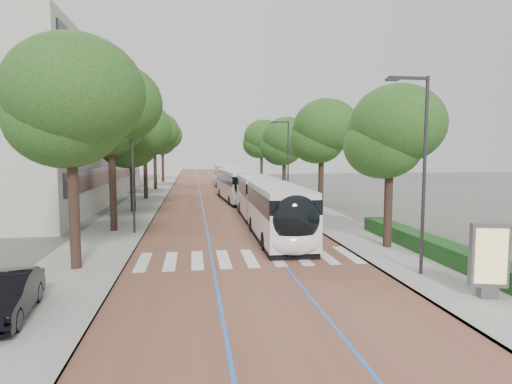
% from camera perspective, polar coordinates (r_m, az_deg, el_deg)
% --- Properties ---
extents(ground, '(160.00, 160.00, 0.00)m').
position_cam_1_polar(ground, '(19.88, -1.07, -9.58)').
color(ground, '#51544C').
rests_on(ground, ground).
extents(road, '(11.00, 140.00, 0.02)m').
position_cam_1_polar(road, '(59.33, -6.00, 0.39)').
color(road, brown).
rests_on(road, ground).
extents(sidewalk_left, '(4.00, 140.00, 0.12)m').
position_cam_1_polar(sidewalk_left, '(59.49, -13.24, 0.33)').
color(sidewalk_left, gray).
rests_on(sidewalk_left, ground).
extents(sidewalk_right, '(4.00, 140.00, 0.12)m').
position_cam_1_polar(sidewalk_right, '(60.10, 1.16, 0.53)').
color(sidewalk_right, gray).
rests_on(sidewalk_right, ground).
extents(kerb_left, '(0.20, 140.00, 0.14)m').
position_cam_1_polar(kerb_left, '(59.36, -11.41, 0.36)').
color(kerb_left, gray).
rests_on(kerb_left, ground).
extents(kerb_right, '(0.20, 140.00, 0.14)m').
position_cam_1_polar(kerb_right, '(59.82, -0.63, 0.50)').
color(kerb_right, gray).
rests_on(kerb_right, ground).
extents(zebra_crossing, '(10.55, 3.60, 0.01)m').
position_cam_1_polar(zebra_crossing, '(20.86, -0.87, -8.79)').
color(zebra_crossing, silver).
rests_on(zebra_crossing, ground).
extents(lane_line_left, '(0.12, 126.00, 0.01)m').
position_cam_1_polar(lane_line_left, '(59.28, -7.55, 0.38)').
color(lane_line_left, blue).
rests_on(lane_line_left, road).
extents(lane_line_right, '(0.12, 126.00, 0.01)m').
position_cam_1_polar(lane_line_right, '(59.41, -4.46, 0.42)').
color(lane_line_right, blue).
rests_on(lane_line_right, road).
extents(office_building, '(18.11, 40.00, 14.00)m').
position_cam_1_polar(office_building, '(50.08, -28.49, 6.86)').
color(office_building, '#A5A399').
rests_on(office_building, ground).
extents(hedge, '(1.20, 14.00, 0.80)m').
position_cam_1_polar(hedge, '(22.75, 22.48, -6.73)').
color(hedge, '#164016').
rests_on(hedge, sidewalk_right).
extents(streetlight_near, '(1.82, 0.20, 8.00)m').
position_cam_1_polar(streetlight_near, '(18.44, 21.10, 4.05)').
color(streetlight_near, '#313033').
rests_on(streetlight_near, sidewalk_right).
extents(streetlight_far, '(1.82, 0.20, 8.00)m').
position_cam_1_polar(streetlight_far, '(42.04, 4.07, 4.93)').
color(streetlight_far, '#313033').
rests_on(streetlight_far, sidewalk_right).
extents(lamp_post_left, '(0.14, 0.14, 8.00)m').
position_cam_1_polar(lamp_post_left, '(27.32, -16.10, 3.04)').
color(lamp_post_left, '#313033').
rests_on(lamp_post_left, sidewalk_left).
extents(trees_left, '(6.14, 60.91, 10.02)m').
position_cam_1_polar(trees_left, '(45.42, -14.91, 7.60)').
color(trees_left, black).
rests_on(trees_left, ground).
extents(trees_right, '(5.90, 47.36, 9.31)m').
position_cam_1_polar(trees_right, '(45.74, 4.45, 6.91)').
color(trees_right, black).
rests_on(trees_right, ground).
extents(lead_bus, '(2.85, 18.44, 3.20)m').
position_cam_1_polar(lead_bus, '(28.28, 1.59, -1.74)').
color(lead_bus, black).
rests_on(lead_bus, ground).
extents(bus_queued_0, '(3.29, 12.53, 3.20)m').
position_cam_1_polar(bus_queued_0, '(44.33, -2.64, 0.83)').
color(bus_queued_0, silver).
rests_on(bus_queued_0, ground).
extents(bus_queued_1, '(3.07, 12.50, 3.20)m').
position_cam_1_polar(bus_queued_1, '(56.89, -3.65, 1.82)').
color(bus_queued_1, silver).
rests_on(bus_queued_1, ground).
extents(bus_queued_2, '(3.14, 12.51, 3.20)m').
position_cam_1_polar(bus_queued_2, '(70.14, -4.43, 2.48)').
color(bus_queued_2, silver).
rests_on(bus_queued_2, ground).
extents(ad_panel, '(1.29, 0.64, 2.58)m').
position_cam_1_polar(ad_panel, '(16.84, 28.63, -7.83)').
color(ad_panel, '#59595B').
rests_on(ad_panel, sidewalk_right).
extents(parked_car, '(1.89, 4.26, 1.36)m').
position_cam_1_polar(parked_car, '(15.24, -30.54, -11.88)').
color(parked_car, black).
rests_on(parked_car, sidewalk_left).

